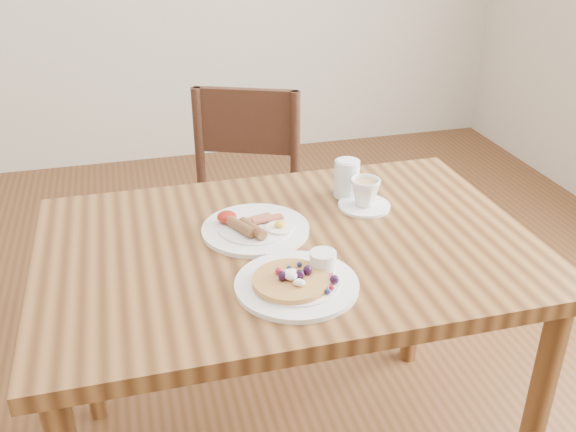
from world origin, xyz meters
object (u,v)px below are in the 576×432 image
at_px(dining_table, 288,276).
at_px(chair_far, 242,203).
at_px(breakfast_plate, 254,228).
at_px(pancake_plate, 298,281).
at_px(teacup_saucer, 365,195).
at_px(water_glass, 347,178).

relative_size(dining_table, chair_far, 1.36).
distance_m(chair_far, breakfast_plate, 0.74).
bearing_deg(chair_far, dining_table, 110.69).
height_order(pancake_plate, teacup_saucer, teacup_saucer).
height_order(dining_table, pancake_plate, pancake_plate).
xyz_separation_m(dining_table, breakfast_plate, (-0.07, 0.07, 0.11)).
relative_size(chair_far, water_glass, 8.45).
distance_m(teacup_saucer, water_glass, 0.09).
height_order(pancake_plate, water_glass, water_glass).
xyz_separation_m(chair_far, teacup_saucer, (0.22, -0.62, 0.29)).
distance_m(dining_table, pancake_plate, 0.23).
bearing_deg(water_glass, chair_far, 110.24).
bearing_deg(dining_table, chair_far, 88.07).
bearing_deg(chair_far, teacup_saucer, 132.28).
bearing_deg(breakfast_plate, water_glass, 25.42).
height_order(dining_table, breakfast_plate, breakfast_plate).
height_order(chair_far, teacup_saucer, chair_far).
height_order(teacup_saucer, water_glass, water_glass).
bearing_deg(teacup_saucer, chair_far, 109.67).
bearing_deg(water_glass, pancake_plate, -122.13).
relative_size(dining_table, breakfast_plate, 4.44).
relative_size(breakfast_plate, water_glass, 2.59).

